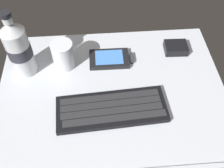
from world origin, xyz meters
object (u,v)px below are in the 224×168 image
keyboard (112,109)px  juice_cup (63,56)px  charger_block (176,48)px  handheld_device (111,59)px  water_bottle (19,48)px

keyboard → juice_cup: (-12.87, 17.41, 3.10)cm
juice_cup → charger_block: juice_cup is taller
handheld_device → water_bottle: water_bottle is taller
juice_cup → charger_block: size_ratio=1.21×
handheld_device → water_bottle: 26.88cm
keyboard → handheld_device: size_ratio=2.30×
juice_cup → charger_block: bearing=5.6°
handheld_device → charger_block: (20.61, 2.70, 0.47)cm
handheld_device → water_bottle: size_ratio=0.62×
handheld_device → juice_cup: size_ratio=1.51×
handheld_device → charger_block: bearing=7.5°
water_bottle → handheld_device: bearing=4.3°
juice_cup → water_bottle: bearing=-173.9°
water_bottle → charger_block: water_bottle is taller
water_bottle → juice_cup: bearing=6.1°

